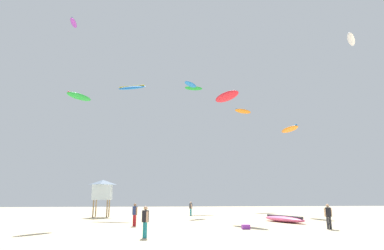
{
  "coord_description": "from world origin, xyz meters",
  "views": [
    {
      "loc": [
        -2.97,
        -13.85,
        2.29
      ],
      "look_at": [
        0.0,
        14.84,
        8.84
      ],
      "focal_mm": 29.44,
      "sensor_mm": 36.0,
      "label": 1
    }
  ],
  "objects_px": {
    "lifeguard_tower": "(103,190)",
    "kite_aloft_0": "(351,39)",
    "kite_aloft_3": "(79,97)",
    "kite_aloft_8": "(227,97)",
    "person_foreground": "(145,219)",
    "cooler_box": "(246,227)",
    "kite_aloft_2": "(290,129)",
    "kite_aloft_4": "(190,84)",
    "person_left": "(328,214)",
    "kite_aloft_9": "(74,23)",
    "person_right": "(135,213)",
    "person_midground": "(191,207)",
    "kite_grounded_near": "(284,219)",
    "kite_aloft_5": "(194,88)",
    "kite_aloft_1": "(243,111)",
    "kite_aloft_7": "(132,88)"
  },
  "relations": [
    {
      "from": "lifeguard_tower",
      "to": "kite_aloft_0",
      "type": "xyz_separation_m",
      "value": [
        29.89,
        -4.15,
        18.34
      ]
    },
    {
      "from": "kite_aloft_3",
      "to": "kite_aloft_8",
      "type": "relative_size",
      "value": 0.64
    },
    {
      "from": "person_foreground",
      "to": "cooler_box",
      "type": "xyz_separation_m",
      "value": [
        6.97,
        4.1,
        -0.86
      ]
    },
    {
      "from": "kite_aloft_2",
      "to": "kite_aloft_4",
      "type": "bearing_deg",
      "value": 152.87
    },
    {
      "from": "person_left",
      "to": "kite_aloft_9",
      "type": "relative_size",
      "value": 0.83
    },
    {
      "from": "lifeguard_tower",
      "to": "kite_aloft_0",
      "type": "bearing_deg",
      "value": -7.9
    },
    {
      "from": "person_foreground",
      "to": "kite_aloft_9",
      "type": "distance_m",
      "value": 24.35
    },
    {
      "from": "person_right",
      "to": "kite_aloft_8",
      "type": "height_order",
      "value": "kite_aloft_8"
    },
    {
      "from": "kite_aloft_0",
      "to": "kite_aloft_3",
      "type": "xyz_separation_m",
      "value": [
        -30.8,
        -5.54,
        -10.29
      ]
    },
    {
      "from": "person_foreground",
      "to": "person_midground",
      "type": "relative_size",
      "value": 1.05
    },
    {
      "from": "kite_grounded_near",
      "to": "kite_aloft_0",
      "type": "relative_size",
      "value": 1.42
    },
    {
      "from": "kite_grounded_near",
      "to": "kite_aloft_0",
      "type": "xyz_separation_m",
      "value": [
        12.08,
        4.95,
        21.1
      ]
    },
    {
      "from": "kite_aloft_2",
      "to": "kite_aloft_9",
      "type": "bearing_deg",
      "value": -165.14
    },
    {
      "from": "kite_aloft_5",
      "to": "person_left",
      "type": "bearing_deg",
      "value": -78.19
    },
    {
      "from": "person_left",
      "to": "kite_aloft_1",
      "type": "height_order",
      "value": "kite_aloft_1"
    },
    {
      "from": "person_left",
      "to": "kite_grounded_near",
      "type": "height_order",
      "value": "person_left"
    },
    {
      "from": "kite_aloft_4",
      "to": "kite_aloft_5",
      "type": "height_order",
      "value": "kite_aloft_5"
    },
    {
      "from": "kite_aloft_3",
      "to": "kite_aloft_7",
      "type": "height_order",
      "value": "kite_aloft_7"
    },
    {
      "from": "person_foreground",
      "to": "kite_aloft_3",
      "type": "height_order",
      "value": "kite_aloft_3"
    },
    {
      "from": "lifeguard_tower",
      "to": "kite_aloft_3",
      "type": "relative_size",
      "value": 1.6
    },
    {
      "from": "kite_aloft_1",
      "to": "kite_aloft_5",
      "type": "bearing_deg",
      "value": -170.0
    },
    {
      "from": "person_left",
      "to": "kite_aloft_3",
      "type": "bearing_deg",
      "value": -109.19
    },
    {
      "from": "person_foreground",
      "to": "person_left",
      "type": "bearing_deg",
      "value": 167.2
    },
    {
      "from": "person_midground",
      "to": "kite_aloft_1",
      "type": "height_order",
      "value": "kite_aloft_1"
    },
    {
      "from": "lifeguard_tower",
      "to": "kite_aloft_7",
      "type": "xyz_separation_m",
      "value": [
        2.56,
        2.6,
        13.38
      ]
    },
    {
      "from": "person_midground",
      "to": "person_foreground",
      "type": "bearing_deg",
      "value": 64.75
    },
    {
      "from": "kite_aloft_0",
      "to": "person_left",
      "type": "bearing_deg",
      "value": -134.95
    },
    {
      "from": "kite_aloft_2",
      "to": "kite_aloft_5",
      "type": "xyz_separation_m",
      "value": [
        -10.79,
        14.88,
        10.4
      ]
    },
    {
      "from": "person_midground",
      "to": "person_left",
      "type": "xyz_separation_m",
      "value": [
        8.22,
        -17.15,
        0.05
      ]
    },
    {
      "from": "kite_aloft_8",
      "to": "person_midground",
      "type": "bearing_deg",
      "value": 113.38
    },
    {
      "from": "kite_grounded_near",
      "to": "kite_aloft_8",
      "type": "distance_m",
      "value": 13.74
    },
    {
      "from": "person_midground",
      "to": "kite_aloft_1",
      "type": "relative_size",
      "value": 0.43
    },
    {
      "from": "kite_grounded_near",
      "to": "kite_aloft_5",
      "type": "height_order",
      "value": "kite_aloft_5"
    },
    {
      "from": "lifeguard_tower",
      "to": "kite_aloft_1",
      "type": "relative_size",
      "value": 1.07
    },
    {
      "from": "cooler_box",
      "to": "person_foreground",
      "type": "bearing_deg",
      "value": -149.53
    },
    {
      "from": "kite_aloft_2",
      "to": "kite_aloft_5",
      "type": "relative_size",
      "value": 1.28
    },
    {
      "from": "kite_aloft_0",
      "to": "kite_aloft_8",
      "type": "relative_size",
      "value": 0.9
    },
    {
      "from": "kite_aloft_4",
      "to": "kite_aloft_5",
      "type": "bearing_deg",
      "value": 80.7
    },
    {
      "from": "person_left",
      "to": "kite_aloft_7",
      "type": "distance_m",
      "value": 28.65
    },
    {
      "from": "person_foreground",
      "to": "kite_aloft_2",
      "type": "bearing_deg",
      "value": -159.92
    },
    {
      "from": "person_right",
      "to": "kite_aloft_0",
      "type": "relative_size",
      "value": 0.47
    },
    {
      "from": "kite_aloft_2",
      "to": "kite_aloft_5",
      "type": "height_order",
      "value": "kite_aloft_5"
    },
    {
      "from": "cooler_box",
      "to": "kite_aloft_2",
      "type": "xyz_separation_m",
      "value": [
        10.32,
        15.07,
        10.55
      ]
    },
    {
      "from": "person_right",
      "to": "kite_aloft_8",
      "type": "distance_m",
      "value": 16.01
    },
    {
      "from": "person_right",
      "to": "kite_aloft_9",
      "type": "distance_m",
      "value": 21.18
    },
    {
      "from": "kite_aloft_2",
      "to": "kite_aloft_8",
      "type": "xyz_separation_m",
      "value": [
        -9.44,
        -5.89,
        2.18
      ]
    },
    {
      "from": "kite_aloft_4",
      "to": "kite_aloft_7",
      "type": "xyz_separation_m",
      "value": [
        -8.24,
        -3.9,
        -2.19
      ]
    },
    {
      "from": "kite_aloft_2",
      "to": "kite_aloft_8",
      "type": "relative_size",
      "value": 1.01
    },
    {
      "from": "kite_aloft_8",
      "to": "kite_aloft_3",
      "type": "bearing_deg",
      "value": -164.39
    },
    {
      "from": "kite_grounded_near",
      "to": "kite_aloft_4",
      "type": "xyz_separation_m",
      "value": [
        -7.01,
        15.6,
        18.33
      ]
    }
  ]
}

